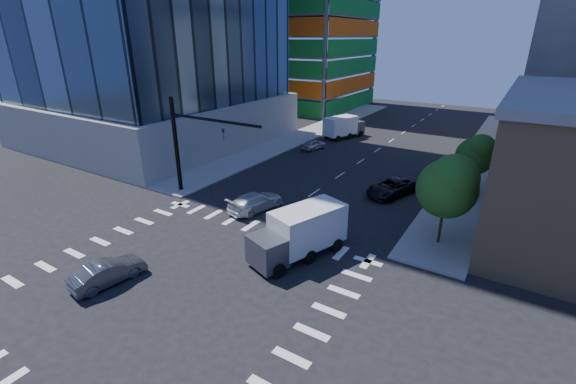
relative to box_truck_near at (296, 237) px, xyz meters
The scene contains 13 objects.
ground 8.42m from the box_truck_near, 123.07° to the right, with size 160.00×160.00×0.00m, color black.
road_markings 8.42m from the box_truck_near, 123.07° to the right, with size 20.00×20.00×0.01m, color silver.
sidewalk_ne 34.04m from the box_truck_near, 76.43° to the left, with size 5.00×60.00×0.15m, color gray.
sidewalk_nw 37.21m from the box_truck_near, 117.24° to the left, with size 5.00×60.00×0.15m, color gray.
signal_mast_nw 15.73m from the box_truck_near, 162.57° to the left, with size 10.20×0.40×9.00m.
tree_south 11.15m from the box_truck_near, 40.65° to the left, with size 4.16×4.16×6.82m.
tree_north 20.89m from the box_truck_near, 66.08° to the left, with size 3.54×3.52×5.78m.
car_nb_far 14.63m from the box_truck_near, 81.94° to the left, with size 2.61×5.67×1.57m, color black.
car_sb_near 8.58m from the box_truck_near, 145.28° to the left, with size 2.19×5.40×1.57m, color white.
car_sb_mid 27.58m from the box_truck_near, 115.85° to the left, with size 1.62×4.03×1.37m, color #ADAFB5.
car_sb_cross 12.08m from the box_truck_near, 133.50° to the right, with size 1.56×4.46×1.47m, color #515056.
box_truck_near is the anchor object (origin of this frame).
box_truck_far 34.97m from the box_truck_near, 108.69° to the left, with size 4.52×6.68×3.23m.
Camera 1 is at (16.27, -12.99, 14.22)m, focal length 24.00 mm.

